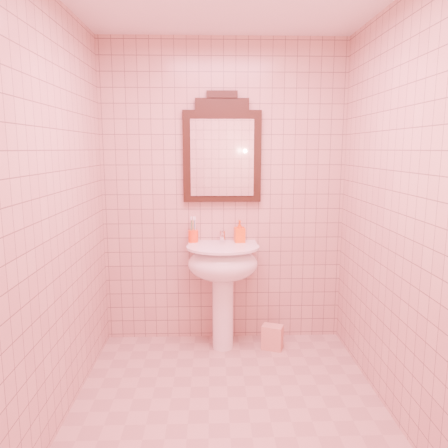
{
  "coord_description": "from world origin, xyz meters",
  "views": [
    {
      "loc": [
        -0.1,
        -2.51,
        1.62
      ],
      "look_at": [
        -0.01,
        0.55,
        1.1
      ],
      "focal_mm": 35.0,
      "sensor_mm": 36.0,
      "label": 1
    }
  ],
  "objects_px": {
    "pedestal_sink": "(223,270)",
    "towel": "(272,337)",
    "mirror": "(222,152)",
    "toothbrush_cup": "(193,236)",
    "soap_dispenser": "(240,231)"
  },
  "relations": [
    {
      "from": "soap_dispenser",
      "to": "towel",
      "type": "distance_m",
      "value": 0.91
    },
    {
      "from": "soap_dispenser",
      "to": "mirror",
      "type": "bearing_deg",
      "value": 146.5
    },
    {
      "from": "pedestal_sink",
      "to": "toothbrush_cup",
      "type": "height_order",
      "value": "toothbrush_cup"
    },
    {
      "from": "pedestal_sink",
      "to": "soap_dispenser",
      "type": "xyz_separation_m",
      "value": [
        0.14,
        0.13,
        0.29
      ]
    },
    {
      "from": "soap_dispenser",
      "to": "toothbrush_cup",
      "type": "bearing_deg",
      "value": 170.07
    },
    {
      "from": "soap_dispenser",
      "to": "towel",
      "type": "xyz_separation_m",
      "value": [
        0.26,
        -0.16,
        -0.85
      ]
    },
    {
      "from": "towel",
      "to": "toothbrush_cup",
      "type": "bearing_deg",
      "value": 164.56
    },
    {
      "from": "mirror",
      "to": "toothbrush_cup",
      "type": "height_order",
      "value": "mirror"
    },
    {
      "from": "pedestal_sink",
      "to": "soap_dispenser",
      "type": "distance_m",
      "value": 0.35
    },
    {
      "from": "mirror",
      "to": "towel",
      "type": "bearing_deg",
      "value": -29.64
    },
    {
      "from": "toothbrush_cup",
      "to": "towel",
      "type": "relative_size",
      "value": 0.94
    },
    {
      "from": "pedestal_sink",
      "to": "towel",
      "type": "distance_m",
      "value": 0.69
    },
    {
      "from": "pedestal_sink",
      "to": "toothbrush_cup",
      "type": "xyz_separation_m",
      "value": [
        -0.24,
        0.15,
        0.25
      ]
    },
    {
      "from": "soap_dispenser",
      "to": "towel",
      "type": "height_order",
      "value": "soap_dispenser"
    },
    {
      "from": "pedestal_sink",
      "to": "mirror",
      "type": "bearing_deg",
      "value": 90.0
    }
  ]
}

